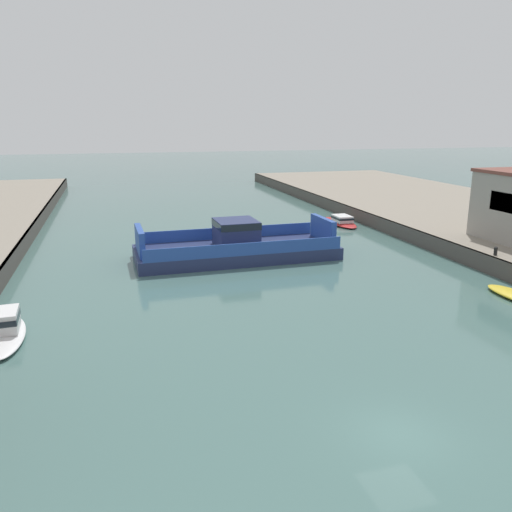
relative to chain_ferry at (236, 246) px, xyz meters
name	(u,v)px	position (x,y,z in m)	size (l,w,h in m)	color
ground_plane	(400,435)	(-0.12, -28.71, -1.09)	(400.00, 400.00, 0.00)	#476B66
chain_ferry	(236,246)	(0.00, 0.00, 0.00)	(18.31, 7.48, 3.55)	navy
moored_boat_near_left	(4,329)	(-17.11, -14.09, -0.48)	(2.60, 6.71, 1.59)	white
moored_boat_near_right	(341,221)	(16.04, 12.23, -0.66)	(2.68, 7.54, 1.15)	red
bollard_right_far	(496,250)	(19.36, -10.45, 0.85)	(0.32, 0.32, 0.71)	black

